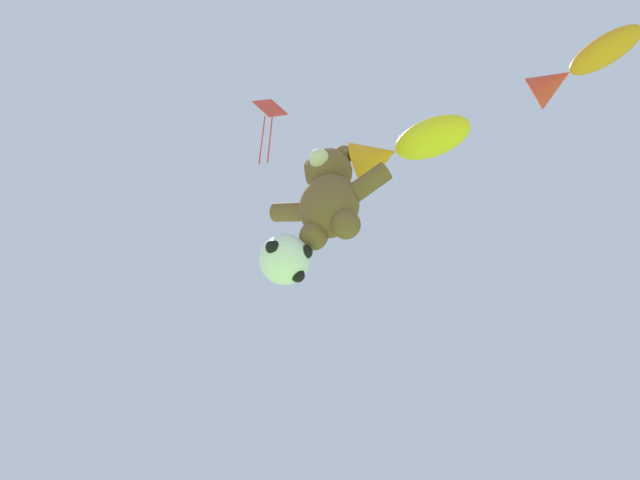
% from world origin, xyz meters
% --- Properties ---
extents(teddy_bear_kite, '(2.46, 1.09, 2.50)m').
position_xyz_m(teddy_bear_kite, '(1.16, 4.12, 8.71)').
color(teddy_bear_kite, brown).
extents(soccer_ball_kite, '(0.97, 0.96, 0.89)m').
position_xyz_m(soccer_ball_kite, '(0.34, 4.06, 7.33)').
color(soccer_ball_kite, white).
extents(fish_kite_goldfin, '(2.34, 1.00, 0.98)m').
position_xyz_m(fish_kite_goldfin, '(2.64, 4.51, 9.79)').
color(fish_kite_goldfin, yellow).
extents(fish_kite_tangerine, '(1.76, 0.92, 0.59)m').
position_xyz_m(fish_kite_tangerine, '(5.70, 3.69, 8.94)').
color(fish_kite_tangerine, orange).
extents(diamond_kite, '(0.64, 0.72, 2.82)m').
position_xyz_m(diamond_kite, '(-0.25, 3.82, 12.14)').
color(diamond_kite, red).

